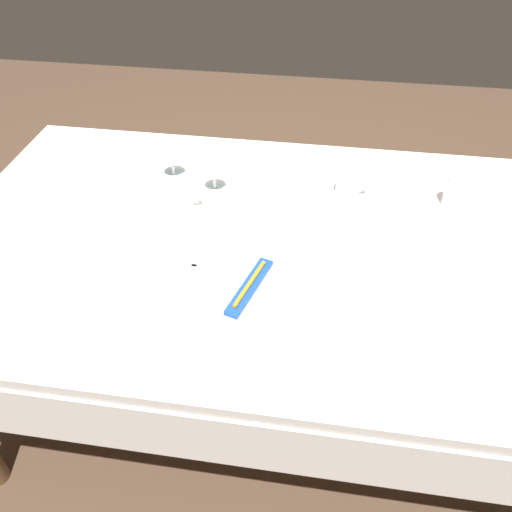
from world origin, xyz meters
TOP-DOWN VIEW (x-y plane):
  - ground_plane at (0.00, 0.00)m, footprint 6.00×6.00m
  - dining_table at (0.00, 0.00)m, footprint 1.80×1.11m
  - dinner_plate at (-0.00, -0.22)m, footprint 0.26×0.26m
  - toothbrush_package at (-0.00, -0.22)m, footprint 0.09×0.21m
  - fork_outer at (-0.16, -0.20)m, footprint 0.02×0.20m
  - dinner_knife at (0.15, -0.21)m, footprint 0.02×0.23m
  - spoon_soup at (0.19, -0.18)m, footprint 0.03×0.20m
  - spoon_dessert at (0.22, -0.18)m, footprint 0.03×0.20m
  - saucer_left at (0.23, 0.24)m, footprint 0.14×0.14m
  - coffee_cup_left at (0.23, 0.24)m, footprint 0.10×0.07m
  - saucer_right at (-0.26, 0.11)m, footprint 0.14×0.14m
  - coffee_cup_right at (-0.26, 0.11)m, footprint 0.11×0.09m
  - wine_glass_centre at (-0.18, 0.22)m, footprint 0.07×0.07m
  - wine_glass_left at (-0.33, 0.28)m, footprint 0.07×0.07m
  - drink_tumbler at (0.54, 0.24)m, footprint 0.06×0.06m
  - napkin_folded at (-0.53, 0.02)m, footprint 0.08×0.08m

SIDE VIEW (x-z plane):
  - ground_plane at x=0.00m, z-range 0.00..0.00m
  - dining_table at x=0.00m, z-range 0.29..1.03m
  - spoon_dessert at x=0.22m, z-range 0.74..0.75m
  - fork_outer at x=-0.16m, z-range 0.74..0.74m
  - dinner_knife at x=0.15m, z-range 0.74..0.74m
  - spoon_soup at x=0.19m, z-range 0.74..0.75m
  - saucer_left at x=0.23m, z-range 0.74..0.75m
  - saucer_right at x=-0.26m, z-range 0.74..0.75m
  - dinner_plate at x=0.00m, z-range 0.74..0.76m
  - toothbrush_package at x=0.00m, z-range 0.75..0.78m
  - drink_tumbler at x=0.54m, z-range 0.73..0.84m
  - coffee_cup_left at x=0.23m, z-range 0.75..0.82m
  - coffee_cup_right at x=-0.26m, z-range 0.75..0.82m
  - napkin_folded at x=-0.53m, z-range 0.74..0.90m
  - wine_glass_centre at x=-0.18m, z-range 0.77..0.89m
  - wine_glass_left at x=-0.33m, z-range 0.76..0.90m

